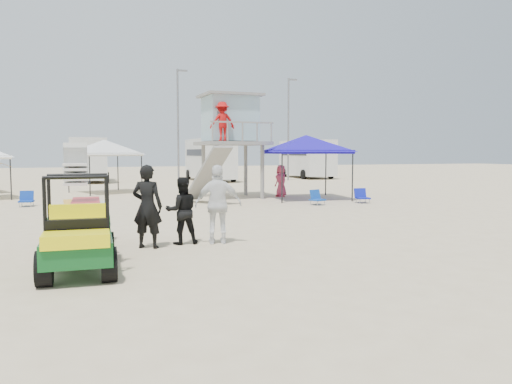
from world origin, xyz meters
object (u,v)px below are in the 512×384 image
object	(u,v)px
surf_trailer	(78,212)
man_left	(147,206)
lifeguard_tower	(229,122)
utility_cart	(77,228)
canopy_blue	(306,138)

from	to	relation	value
surf_trailer	man_left	xyz separation A→B (m)	(1.51, -0.30, 0.09)
man_left	lifeguard_tower	world-z (taller)	lifeguard_tower
surf_trailer	utility_cart	bearing A→B (deg)	-90.14
surf_trailer	man_left	bearing A→B (deg)	-11.20
lifeguard_tower	canopy_blue	bearing A→B (deg)	-29.27
man_left	lifeguard_tower	xyz separation A→B (m)	(5.40, 11.87, 2.70)
man_left	lifeguard_tower	bearing A→B (deg)	-87.21
surf_trailer	canopy_blue	size ratio (longest dim) A/B	0.62
man_left	canopy_blue	world-z (taller)	canopy_blue
utility_cart	canopy_blue	size ratio (longest dim) A/B	0.63
surf_trailer	man_left	world-z (taller)	surf_trailer
lifeguard_tower	surf_trailer	bearing A→B (deg)	-120.85
lifeguard_tower	utility_cart	bearing A→B (deg)	-116.45
utility_cart	lifeguard_tower	world-z (taller)	lifeguard_tower
man_left	surf_trailer	bearing A→B (deg)	16.03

